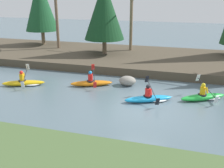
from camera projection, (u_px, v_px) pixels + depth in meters
The scene contains 11 objects.
ground_plane at pixel (142, 109), 13.55m from camera, with size 90.00×90.00×0.00m, color slate.
riverbank_far at pixel (162, 60), 22.22m from camera, with size 44.00×8.90×0.61m.
conifer_tree_far_left at pixel (40, 4), 26.19m from camera, with size 3.31×3.31×6.74m.
conifer_tree_left at pixel (104, 10), 22.10m from camera, with size 3.46×3.46×6.21m.
bare_tree_upstream at pixel (57, 18), 24.84m from camera, with size 3.37×3.33×6.09m.
bare_tree_mid_upstream at pixel (132, 19), 23.86m from camera, with size 3.35×3.31×6.06m.
kayaker_lead at pixel (205, 96), 14.73m from camera, with size 2.63×1.97×1.20m.
kayaker_middle at pixel (150, 98), 14.49m from camera, with size 2.68×1.93×1.20m.
kayaker_trailing at pixel (92, 82), 16.96m from camera, with size 2.72×1.97×1.20m.
kayaker_far_back at pixel (25, 83), 17.02m from camera, with size 2.72×1.98×1.20m.
boulder_midstream at pixel (127, 81), 17.01m from camera, with size 1.10×0.86×0.62m.
Camera 1 is at (2.00, -12.31, 5.69)m, focal length 42.00 mm.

